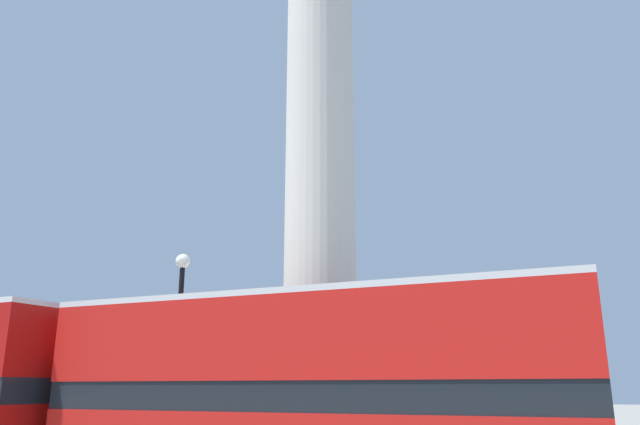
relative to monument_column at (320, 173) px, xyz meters
name	(u,v)px	position (x,y,z in m)	size (l,w,h in m)	color
monument_column	(320,173)	(0.00, 0.00, 0.00)	(5.04, 5.04, 22.90)	beige
bus_b	(308,394)	(1.45, -4.08, -6.08)	(10.84, 2.99, 4.29)	red
equestrian_statue	(101,414)	(-11.50, 4.92, -6.96)	(4.03, 3.62, 5.55)	beige
street_lamp	(177,359)	(-3.37, -1.67, -5.23)	(0.39, 0.39, 6.02)	black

